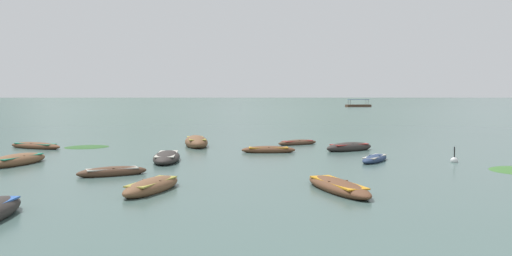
# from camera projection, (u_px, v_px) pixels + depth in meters

# --- Properties ---
(ground_plane) EXTENTS (6000.00, 6000.00, 0.00)m
(ground_plane) POSITION_uv_depth(u_px,v_px,m) (254.00, 97.00, 1504.56)
(ground_plane) COLOR #425B56
(mountain_1) EXTENTS (1266.11, 1266.11, 350.15)m
(mountain_1) POSITION_uv_depth(u_px,v_px,m) (132.00, 55.00, 2135.45)
(mountain_1) COLOR slate
(mountain_1) RESTS_ON ground
(mountain_2) EXTENTS (1345.94, 1345.94, 351.79)m
(mountain_2) POSITION_uv_depth(u_px,v_px,m) (334.00, 57.00, 2265.65)
(mountain_2) COLOR #56665B
(mountain_2) RESTS_ON ground
(rowboat_0) EXTENTS (3.35, 1.15, 0.50)m
(rowboat_0) POSITION_uv_depth(u_px,v_px,m) (268.00, 150.00, 31.45)
(rowboat_0) COLOR brown
(rowboat_0) RESTS_ON ground
(rowboat_2) EXTENTS (2.44, 4.51, 0.53)m
(rowboat_2) POSITION_uv_depth(u_px,v_px,m) (338.00, 186.00, 18.71)
(rowboat_2) COLOR brown
(rowboat_2) RESTS_ON ground
(rowboat_3) EXTENTS (2.33, 4.77, 0.92)m
(rowboat_3) POSITION_uv_depth(u_px,v_px,m) (196.00, 142.00, 35.42)
(rowboat_3) COLOR brown
(rowboat_3) RESTS_ON ground
(rowboat_4) EXTENTS (2.30, 4.25, 0.68)m
(rowboat_4) POSITION_uv_depth(u_px,v_px,m) (17.00, 160.00, 25.95)
(rowboat_4) COLOR brown
(rowboat_4) RESTS_ON ground
(rowboat_5) EXTENTS (2.12, 3.74, 0.60)m
(rowboat_5) POSITION_uv_depth(u_px,v_px,m) (152.00, 186.00, 18.65)
(rowboat_5) COLOR brown
(rowboat_5) RESTS_ON ground
(rowboat_6) EXTENTS (1.67, 4.40, 0.64)m
(rowboat_6) POSITION_uv_depth(u_px,v_px,m) (167.00, 157.00, 27.26)
(rowboat_6) COLOR #2D2826
(rowboat_6) RESTS_ON ground
(rowboat_7) EXTENTS (2.35, 3.14, 0.45)m
(rowboat_7) POSITION_uv_depth(u_px,v_px,m) (375.00, 159.00, 27.14)
(rowboat_7) COLOR navy
(rowboat_7) RESTS_ON ground
(rowboat_8) EXTENTS (4.33, 2.81, 0.51)m
(rowboat_8) POSITION_uv_depth(u_px,v_px,m) (35.00, 146.00, 33.96)
(rowboat_8) COLOR brown
(rowboat_8) RESTS_ON ground
(rowboat_10) EXTENTS (3.09, 2.12, 0.49)m
(rowboat_10) POSITION_uv_depth(u_px,v_px,m) (112.00, 172.00, 22.36)
(rowboat_10) COLOR #4C3323
(rowboat_10) RESTS_ON ground
(rowboat_12) EXTENTS (3.64, 2.79, 0.67)m
(rowboat_12) POSITION_uv_depth(u_px,v_px,m) (349.00, 147.00, 32.53)
(rowboat_12) COLOR #2D2826
(rowboat_12) RESTS_ON ground
(rowboat_13) EXTENTS (3.20, 2.30, 0.44)m
(rowboat_13) POSITION_uv_depth(u_px,v_px,m) (298.00, 143.00, 36.49)
(rowboat_13) COLOR #4C3323
(rowboat_13) RESTS_ON ground
(ferry_0) EXTENTS (8.06, 3.81, 2.54)m
(ferry_0) POSITION_uv_depth(u_px,v_px,m) (358.00, 105.00, 161.25)
(ferry_0) COLOR #4C3323
(ferry_0) RESTS_ON ground
(mooring_buoy) EXTENTS (0.38, 0.38, 0.93)m
(mooring_buoy) POSITION_uv_depth(u_px,v_px,m) (454.00, 161.00, 26.79)
(mooring_buoy) COLOR silver
(mooring_buoy) RESTS_ON ground
(weed_patch_0) EXTENTS (3.99, 3.94, 0.14)m
(weed_patch_0) POSITION_uv_depth(u_px,v_px,m) (87.00, 147.00, 34.71)
(weed_patch_0) COLOR #2D5628
(weed_patch_0) RESTS_ON ground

